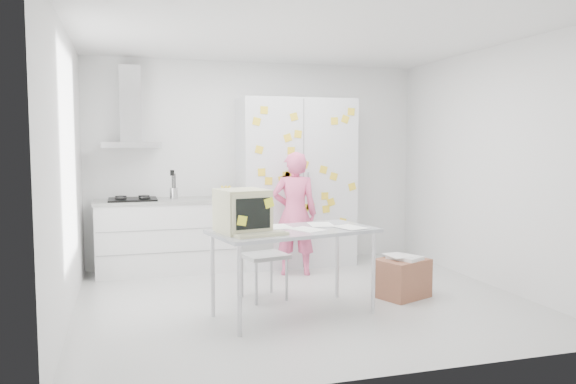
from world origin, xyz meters
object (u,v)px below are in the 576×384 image
object	(u,v)px
desk	(262,221)
chair	(261,247)
person	(295,214)
cardboard_box	(402,277)

from	to	relation	value
desk	chair	xyz separation A→B (m)	(0.16, 0.71, -0.38)
chair	desk	bearing A→B (deg)	-114.90
desk	chair	world-z (taller)	desk
person	cardboard_box	world-z (taller)	person
desk	chair	bearing A→B (deg)	65.59
person	chair	world-z (taller)	person
chair	cardboard_box	world-z (taller)	chair
person	chair	bearing A→B (deg)	68.96
desk	cardboard_box	xyz separation A→B (m)	(1.59, 0.29, -0.70)
desk	chair	size ratio (longest dim) A/B	1.73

